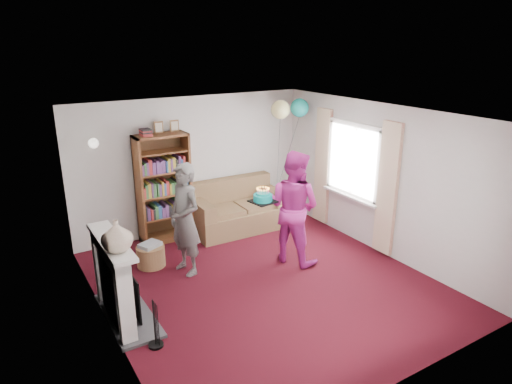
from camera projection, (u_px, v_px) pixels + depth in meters
ground at (265, 283)px, 6.81m from camera, size 5.00×5.00×0.00m
wall_back at (192, 164)px, 8.44m from camera, size 4.50×0.02×2.50m
wall_left at (102, 239)px, 5.29m from camera, size 0.02×5.00×2.50m
wall_right at (380, 180)px, 7.53m from camera, size 0.02×5.00×2.50m
ceiling at (266, 115)px, 6.01m from camera, size 4.50×5.00×0.01m
fireplace at (118, 284)px, 5.77m from camera, size 0.55×1.80×1.12m
window_bay at (353, 174)px, 8.00m from camera, size 0.14×2.02×2.20m
wall_sconce at (93, 143)px, 7.26m from camera, size 0.16×0.23×0.16m
bookcase at (163, 189)px, 8.04m from camera, size 0.91×0.42×2.14m
sofa at (236, 211)px, 8.70m from camera, size 1.75×0.92×0.92m
wicker_basket at (151, 255)px, 7.26m from camera, size 0.45×0.45×0.40m
person_striped at (185, 219)px, 6.87m from camera, size 0.54×0.71×1.74m
person_magenta at (294, 207)px, 7.24m from camera, size 0.99×1.09×1.84m
birthday_cake at (263, 198)px, 6.94m from camera, size 0.35×0.35×0.22m
balloons at (290, 109)px, 8.52m from camera, size 0.79×0.35×1.72m
mantel_vase at (117, 236)px, 5.22m from camera, size 0.45×0.45×0.38m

